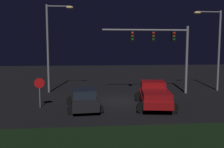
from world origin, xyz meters
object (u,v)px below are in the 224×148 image
(car_sedan, at_px, (84,99))
(street_lamp_right, at_px, (214,41))
(pickup_truck, at_px, (154,93))
(traffic_signal_gantry, at_px, (163,43))
(stop_sign, at_px, (39,87))
(street_lamp_left, at_px, (53,38))

(car_sedan, height_order, street_lamp_right, street_lamp_right)
(pickup_truck, relative_size, street_lamp_right, 0.69)
(traffic_signal_gantry, bearing_deg, car_sedan, -143.79)
(pickup_truck, xyz_separation_m, stop_sign, (-8.61, 0.46, 0.56))
(car_sedan, bearing_deg, traffic_signal_gantry, -58.73)
(car_sedan, relative_size, stop_sign, 2.04)
(pickup_truck, height_order, traffic_signal_gantry, traffic_signal_gantry)
(traffic_signal_gantry, xyz_separation_m, street_lamp_right, (5.69, 1.10, 0.26))
(street_lamp_right, xyz_separation_m, stop_sign, (-16.44, -5.75, -3.60))
(car_sedan, relative_size, street_lamp_right, 0.56)
(car_sedan, xyz_separation_m, traffic_signal_gantry, (7.47, 5.47, 4.16))
(street_lamp_right, bearing_deg, street_lamp_left, 177.88)
(pickup_truck, height_order, stop_sign, stop_sign)
(street_lamp_left, bearing_deg, street_lamp_right, -2.12)
(car_sedan, distance_m, stop_sign, 3.48)
(stop_sign, bearing_deg, street_lamp_left, 87.85)
(pickup_truck, distance_m, stop_sign, 8.64)
(pickup_truck, distance_m, street_lamp_left, 11.65)
(pickup_truck, bearing_deg, car_sedan, 102.69)
(stop_sign, bearing_deg, street_lamp_right, 19.29)
(street_lamp_right, relative_size, stop_sign, 3.66)
(car_sedan, xyz_separation_m, street_lamp_left, (-3.04, 7.17, 4.63))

